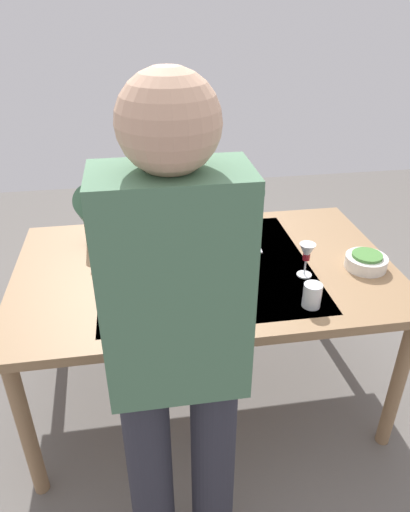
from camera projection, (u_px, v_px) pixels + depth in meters
The scene contains 14 objects.
ground_plane at pixel (205, 389), 2.42m from camera, with size 6.00×6.00×0.00m, color #66605B.
dining_table at pixel (205, 279), 2.08m from camera, with size 1.66×1.02×0.75m.
chair_near at pixel (133, 227), 2.88m from camera, with size 0.40×0.40×0.91m.
person_server at pixel (177, 351), 1.25m from camera, with size 0.42×0.61×1.69m.
wine_bottle at pixel (92, 223), 2.17m from camera, with size 0.07×0.07×0.30m.
wine_glass_left at pixel (307, 254), 1.93m from camera, with size 0.07×0.07×0.15m.
water_cup_near_left at pixel (158, 301), 1.72m from camera, with size 0.08×0.08×0.11m, color silver.
water_cup_near_right at pixel (114, 242), 2.14m from camera, with size 0.07×0.07×0.10m, color silver.
water_cup_far_left at pixel (312, 295), 1.77m from camera, with size 0.07×0.07×0.10m, color silver.
serving_bowl_pasta at pixel (199, 267), 1.98m from camera, with size 0.30×0.30×0.07m.
side_bowl_salad at pixel (366, 261), 2.02m from camera, with size 0.18×0.18×0.07m.
dinner_plate_near at pixel (127, 275), 1.97m from camera, with size 0.23×0.23×0.01m, color white.
table_knife at pixel (257, 243), 2.23m from camera, with size 0.01×0.20×0.01m, color silver.
table_fork at pixel (217, 229), 2.36m from camera, with size 0.01×0.18×0.01m, color silver.
Camera 1 is at (0.28, 1.73, 1.81)m, focal length 32.58 mm.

